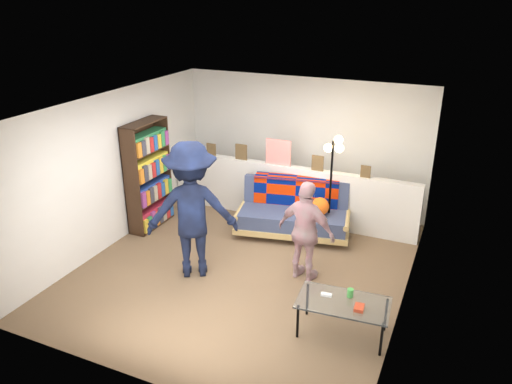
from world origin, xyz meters
TOP-DOWN VIEW (x-y plane):
  - ground at (0.00, 0.00)m, footprint 5.00×5.00m
  - room_shell at (0.00, 0.47)m, footprint 4.60×5.05m
  - half_wall_ledge at (0.00, 1.80)m, footprint 4.45×0.15m
  - ledge_decor at (-0.23, 1.78)m, footprint 2.97×0.02m
  - futon_sofa at (0.28, 1.34)m, footprint 1.98×1.22m
  - bookshelf at (-2.08, 0.63)m, footprint 0.31×0.92m
  - coffee_table at (1.70, -0.90)m, footprint 1.11×0.67m
  - floor_lamp at (0.85, 1.48)m, footprint 0.35×0.32m
  - person_left at (-0.61, -0.41)m, footprint 1.46×1.26m
  - person_right at (0.89, 0.09)m, footprint 0.90×0.51m

SIDE VIEW (x-z plane):
  - ground at x=0.00m, z-range 0.00..0.00m
  - futon_sofa at x=0.28m, z-range -0.03..0.77m
  - coffee_table at x=1.70m, z-range 0.14..0.69m
  - half_wall_ledge at x=0.00m, z-range 0.00..1.00m
  - person_right at x=0.89m, z-range 0.00..1.45m
  - bookshelf at x=-2.08m, z-range -0.06..1.77m
  - person_left at x=-0.61m, z-range 0.00..1.96m
  - ledge_decor at x=-0.23m, z-range 0.95..1.40m
  - floor_lamp at x=0.85m, z-range 0.36..2.06m
  - room_shell at x=0.00m, z-range 0.45..2.90m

